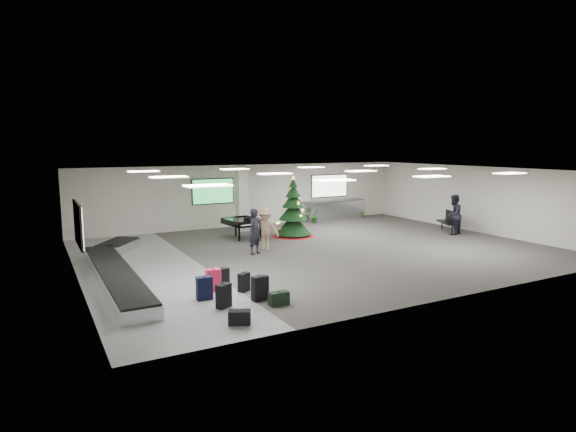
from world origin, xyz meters
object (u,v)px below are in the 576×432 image
potted_plant_right (361,211)px  traveler_bench (454,215)px  baggage_carousel (116,269)px  pink_suitcase (213,280)px  traveler_a (255,232)px  christmas_tree (293,215)px  potted_plant_left (315,216)px  traveler_b (265,229)px  bench (449,220)px  service_counter (332,210)px  grand_piano (243,222)px

potted_plant_right → traveler_bench: bearing=-85.9°
baggage_carousel → pink_suitcase: (2.19, -3.19, 0.12)m
traveler_a → christmas_tree: bearing=15.1°
potted_plant_left → traveler_b: bearing=-137.5°
traveler_a → potted_plant_left: bearing=17.1°
baggage_carousel → traveler_a: bearing=7.3°
christmas_tree → bench: size_ratio=1.71×
bench → christmas_tree: bearing=-174.3°
traveler_a → traveler_b: traveler_a is taller
potted_plant_right → traveler_a: bearing=-148.0°
service_counter → traveler_b: size_ratio=2.37×
baggage_carousel → service_counter: (12.84, 6.73, 0.33)m
service_counter → traveler_bench: (2.39, -6.75, 0.41)m
potted_plant_left → potted_plant_right: potted_plant_right is taller
christmas_tree → grand_piano: size_ratio=1.44×
grand_piano → potted_plant_right: bearing=9.6°
potted_plant_left → potted_plant_right: 3.52m
baggage_carousel → bench: 15.78m
pink_suitcase → service_counter: bearing=47.1°
bench → potted_plant_left: 6.94m
bench → traveler_bench: bearing=-100.1°
pink_suitcase → potted_plant_right: bearing=42.0°
traveler_a → potted_plant_right: 11.18m
christmas_tree → pink_suitcase: bearing=-133.9°
pink_suitcase → grand_piano: grand_piano is taller
service_counter → grand_piano: size_ratio=2.06×
service_counter → christmas_tree: bearing=-142.1°
christmas_tree → bench: 7.79m
bench → traveler_a: size_ratio=0.94×
baggage_carousel → traveler_bench: bearing=-0.1°
service_counter → grand_piano: bearing=-157.5°
bench → traveler_b: bearing=-157.8°
grand_piano → bench: bearing=-25.9°
baggage_carousel → grand_piano: 7.36m
traveler_a → potted_plant_left: 8.07m
baggage_carousel → traveler_b: bearing=11.1°
bench → traveler_bench: size_ratio=0.87×
baggage_carousel → grand_piano: grand_piano is taller
christmas_tree → traveler_a: christmas_tree is taller
service_counter → traveler_a: traveler_a is taller
grand_piano → bench: size_ratio=1.19×
baggage_carousel → traveler_b: 6.09m
christmas_tree → potted_plant_left: christmas_tree is taller
bench → potted_plant_left: bench is taller
christmas_tree → traveler_a: (-3.12, -2.60, -0.08)m
traveler_b → potted_plant_right: bearing=65.3°
service_counter → pink_suitcase: size_ratio=5.95×
baggage_carousel → christmas_tree: size_ratio=3.42×
baggage_carousel → grand_piano: bearing=32.7°
grand_piano → potted_plant_left: size_ratio=2.52×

